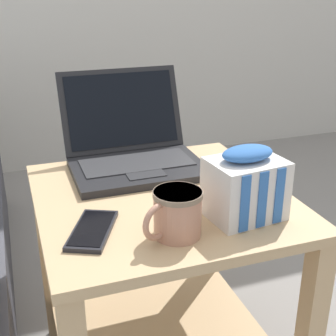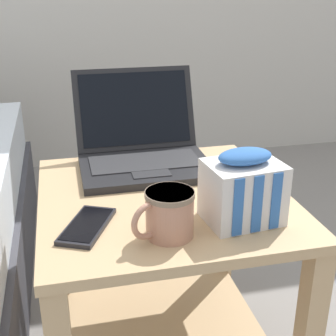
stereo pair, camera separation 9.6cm
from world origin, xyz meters
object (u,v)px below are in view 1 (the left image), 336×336
object	(u,v)px
mug_front_left	(176,211)
snack_bag	(245,185)
laptop	(133,148)
cell_phone	(92,230)

from	to	relation	value
mug_front_left	snack_bag	bearing A→B (deg)	9.75
laptop	mug_front_left	xyz separation A→B (m)	(-0.02, -0.36, 0.00)
laptop	mug_front_left	size ratio (longest dim) A/B	2.57
mug_front_left	snack_bag	world-z (taller)	snack_bag
mug_front_left	snack_bag	distance (m)	0.16
laptop	snack_bag	world-z (taller)	laptop
mug_front_left	snack_bag	size ratio (longest dim) A/B	0.81
mug_front_left	laptop	bearing A→B (deg)	87.12
laptop	cell_phone	size ratio (longest dim) A/B	1.96
snack_bag	laptop	bearing A→B (deg)	111.88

